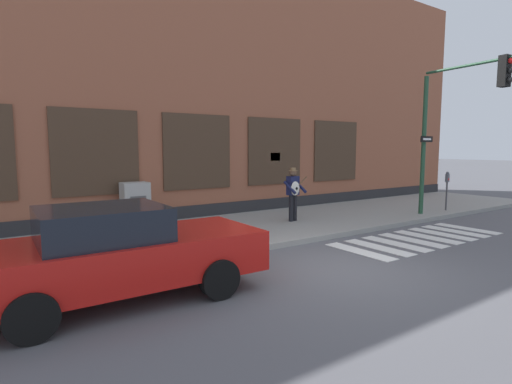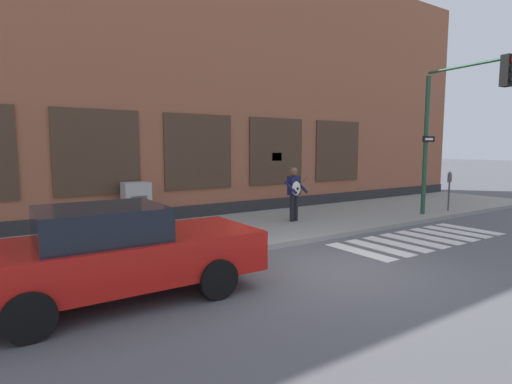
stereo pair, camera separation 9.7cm
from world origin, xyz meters
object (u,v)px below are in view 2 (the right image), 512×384
object	(u,v)px
red_car	(115,253)
busker	(294,191)
utility_box	(137,204)
traffic_light	(457,113)
parking_meter	(449,185)

from	to	relation	value
red_car	busker	xyz separation A→B (m)	(6.31, 3.20, 0.33)
busker	utility_box	xyz separation A→B (m)	(-4.38, 1.94, -0.31)
traffic_light	utility_box	distance (m)	10.36
busker	traffic_light	bearing A→B (deg)	-28.93
red_car	utility_box	xyz separation A→B (m)	(1.93, 5.14, 0.02)
busker	utility_box	world-z (taller)	busker
utility_box	parking_meter	bearing A→B (deg)	-18.03
traffic_light	parking_meter	size ratio (longest dim) A/B	3.42
parking_meter	utility_box	bearing A→B (deg)	161.97
parking_meter	traffic_light	bearing A→B (deg)	-146.07
red_car	parking_meter	distance (m)	12.54
traffic_light	parking_meter	bearing A→B (deg)	33.93
red_car	parking_meter	bearing A→B (deg)	7.93
traffic_light	parking_meter	world-z (taller)	traffic_light
traffic_light	parking_meter	distance (m)	3.10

